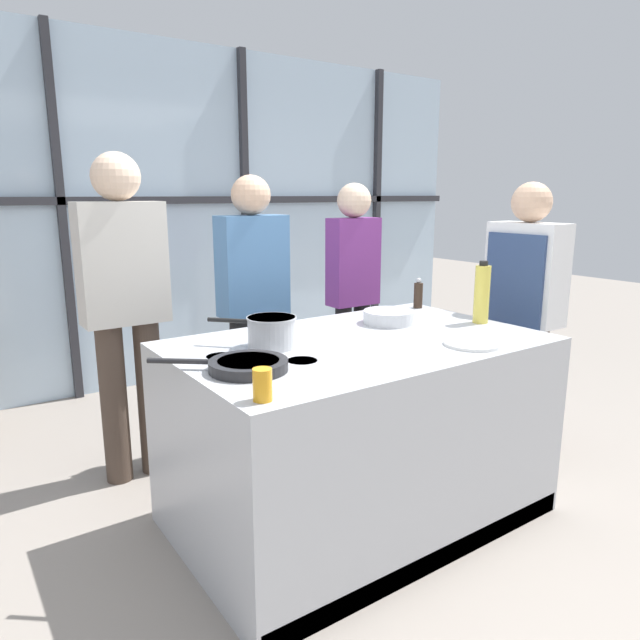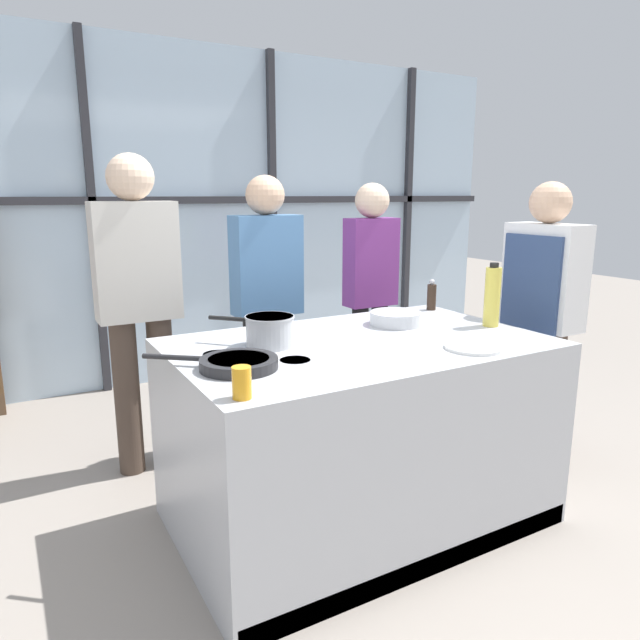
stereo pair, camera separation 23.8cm
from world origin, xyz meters
name	(u,v)px [view 1 (the left image)]	position (x,y,z in m)	size (l,w,h in m)	color
ground_plane	(357,514)	(0.00, 0.00, 0.00)	(18.00, 18.00, 0.00)	gray
back_window_wall	(160,217)	(0.00, 2.66, 1.40)	(6.40, 0.10, 2.80)	silver
demo_island	(358,430)	(0.00, 0.00, 0.46)	(1.74, 1.09, 0.91)	#B7BABF
chef	(523,306)	(1.27, 0.03, 0.93)	(0.24, 0.46, 1.66)	#47382D
spectator_far_left	(125,299)	(-0.78, 1.06, 1.04)	(0.45, 0.25, 1.81)	#47382D
spectator_center_left	(253,295)	(0.00, 1.06, 0.98)	(0.42, 0.24, 1.70)	black
spectator_center_right	(353,284)	(0.78, 1.06, 0.98)	(0.36, 0.23, 1.66)	black
frying_pan	(247,365)	(-0.66, -0.12, 0.94)	(0.48, 0.42, 0.04)	#232326
saucepan	(271,331)	(-0.41, 0.13, 0.99)	(0.33, 0.34, 0.14)	silver
white_plate	(472,344)	(0.37, -0.36, 0.92)	(0.26, 0.26, 0.01)	white
mixing_bowl	(389,316)	(0.35, 0.19, 0.95)	(0.27, 0.27, 0.07)	silver
oil_bottle	(482,294)	(0.77, -0.07, 1.07)	(0.08, 0.08, 0.33)	#E0CC4C
pepper_grinder	(418,294)	(0.78, 0.41, 1.00)	(0.05, 0.05, 0.18)	#332319
juice_glass_near	(262,385)	(-0.77, -0.45, 0.97)	(0.07, 0.07, 0.11)	orange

